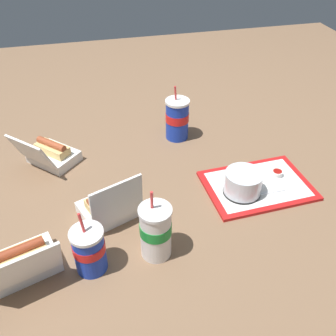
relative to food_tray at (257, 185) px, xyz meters
The scene contains 12 objects.
ground_plane 0.33m from the food_tray, 14.66° to the right, with size 3.20×3.20×0.00m, color brown.
food_tray is the anchor object (origin of this frame).
cake_container 0.09m from the food_tray, 20.50° to the left, with size 0.13×0.13×0.08m.
ketchup_cup 0.09m from the food_tray, 164.13° to the right, with size 0.04×0.04×0.02m.
napkin_stack 0.09m from the food_tray, 152.29° to the right, with size 0.10×0.10×0.00m, color white.
plastic_fork 0.06m from the food_tray, 123.51° to the left, with size 0.11×0.01×0.01m, color white.
clamshell_hotdog_center 0.78m from the food_tray, 24.38° to the right, with size 0.26×0.26×0.16m.
clamshell_hotdog_right 0.53m from the food_tray, ahead, with size 0.22×0.21×0.18m.
clamshell_hotdog_front 0.82m from the food_tray, 13.30° to the left, with size 0.25×0.23×0.16m.
soda_cup_center 0.44m from the food_tray, 62.93° to the right, with size 0.10×0.10×0.23m.
soda_cup_corner 0.64m from the food_tray, 19.60° to the left, with size 0.09×0.09×0.21m.
soda_cup_back 0.47m from the food_tray, 26.33° to the left, with size 0.09×0.09×0.24m.
Camera 1 is at (0.23, 1.00, 0.88)m, focal length 40.00 mm.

